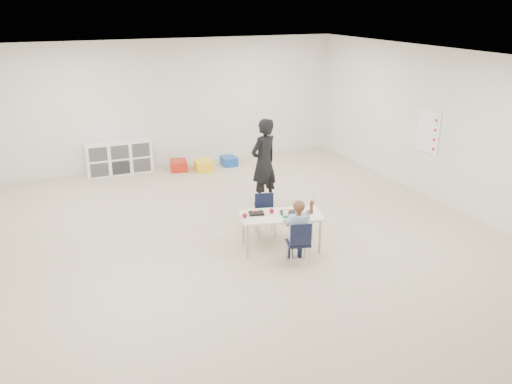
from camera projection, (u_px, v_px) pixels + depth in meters
name	position (u px, v px, depth m)	size (l,w,h in m)	color
room	(243.00, 154.00, 8.11)	(9.00, 9.02, 2.80)	beige
table	(281.00, 231.00, 8.19)	(1.32, 0.89, 0.55)	#F2E3C1
chair_near	(298.00, 242.00, 7.71)	(0.32, 0.30, 0.67)	black
chair_far	(265.00, 216.00, 8.64)	(0.32, 0.30, 0.67)	black
child	(299.00, 230.00, 7.65)	(0.44, 0.44, 1.05)	#BCD8FF
lunch_tray_near	(288.00, 212.00, 8.14)	(0.22, 0.16, 0.03)	black
lunch_tray_far	(256.00, 213.00, 8.11)	(0.22, 0.16, 0.03)	black
milk_carton	(286.00, 215.00, 7.97)	(0.07, 0.07, 0.10)	white
bread_roll	(303.00, 214.00, 8.03)	(0.09, 0.09, 0.07)	#BF814E
apple_near	(272.00, 211.00, 8.15)	(0.07, 0.07, 0.07)	maroon
apple_far	(245.00, 216.00, 7.97)	(0.07, 0.07, 0.07)	maroon
cubby_shelf	(119.00, 158.00, 11.73)	(1.40, 0.40, 0.70)	white
rules_poster	(428.00, 131.00, 10.15)	(0.02, 0.60, 0.80)	white
adult	(264.00, 162.00, 9.81)	(0.59, 0.39, 1.61)	black
bin_red	(179.00, 165.00, 12.01)	(0.36, 0.46, 0.22)	red
bin_yellow	(203.00, 165.00, 11.99)	(0.36, 0.47, 0.23)	yellow
bin_blue	(229.00, 161.00, 12.38)	(0.31, 0.40, 0.20)	#1644A6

